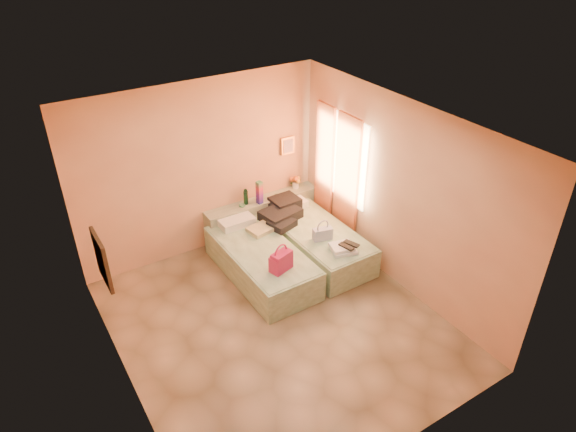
# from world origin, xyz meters

# --- Properties ---
(ground) EXTENTS (4.50, 4.50, 0.00)m
(ground) POSITION_xyz_m (0.00, 0.00, 0.00)
(ground) COLOR tan
(ground) RESTS_ON ground
(room_walls) EXTENTS (4.02, 4.51, 2.81)m
(room_walls) POSITION_xyz_m (0.21, 0.57, 1.79)
(room_walls) COLOR #E3A879
(room_walls) RESTS_ON ground
(headboard_ledge) EXTENTS (2.05, 0.30, 0.65)m
(headboard_ledge) POSITION_xyz_m (0.98, 2.10, 0.33)
(headboard_ledge) COLOR #95A083
(headboard_ledge) RESTS_ON ground
(bed_left) EXTENTS (0.92, 2.01, 0.50)m
(bed_left) POSITION_xyz_m (0.34, 1.05, 0.25)
(bed_left) COLOR #B3D2A9
(bed_left) RESTS_ON ground
(bed_right) EXTENTS (0.92, 2.01, 0.50)m
(bed_right) POSITION_xyz_m (1.36, 1.05, 0.25)
(bed_right) COLOR #B3D2A9
(bed_right) RESTS_ON ground
(water_bottle) EXTENTS (0.10, 0.10, 0.26)m
(water_bottle) POSITION_xyz_m (0.67, 2.12, 0.78)
(water_bottle) COLOR #12331F
(water_bottle) RESTS_ON headboard_ledge
(rainbow_box) EXTENTS (0.10, 0.10, 0.39)m
(rainbow_box) POSITION_xyz_m (0.88, 2.02, 0.85)
(rainbow_box) COLOR #B01546
(rainbow_box) RESTS_ON headboard_ledge
(small_dish) EXTENTS (0.13, 0.13, 0.03)m
(small_dish) POSITION_xyz_m (0.58, 2.08, 0.66)
(small_dish) COLOR #447E59
(small_dish) RESTS_ON headboard_ledge
(green_book) EXTENTS (0.19, 0.17, 0.03)m
(green_book) POSITION_xyz_m (1.27, 2.03, 0.66)
(green_book) COLOR #27492D
(green_book) RESTS_ON headboard_ledge
(flower_vase) EXTENTS (0.27, 0.27, 0.27)m
(flower_vase) POSITION_xyz_m (1.67, 2.15, 0.78)
(flower_vase) COLOR silver
(flower_vase) RESTS_ON headboard_ledge
(magenta_handbag) EXTENTS (0.36, 0.26, 0.30)m
(magenta_handbag) POSITION_xyz_m (0.33, 0.46, 0.65)
(magenta_handbag) COLOR #B01546
(magenta_handbag) RESTS_ON bed_left
(khaki_garment) EXTENTS (0.43, 0.37, 0.07)m
(khaki_garment) POSITION_xyz_m (0.59, 1.47, 0.53)
(khaki_garment) COLOR tan
(khaki_garment) RESTS_ON bed_left
(clothes_pile) EXTENTS (0.77, 0.77, 0.20)m
(clothes_pile) POSITION_xyz_m (1.10, 1.63, 0.60)
(clothes_pile) COLOR black
(clothes_pile) RESTS_ON bed_right
(blue_handbag) EXTENTS (0.32, 0.19, 0.19)m
(blue_handbag) POSITION_xyz_m (1.27, 0.77, 0.59)
(blue_handbag) COLOR #384D87
(blue_handbag) RESTS_ON bed_right
(towel_stack) EXTENTS (0.42, 0.39, 0.10)m
(towel_stack) POSITION_xyz_m (1.35, 0.34, 0.55)
(towel_stack) COLOR silver
(towel_stack) RESTS_ON bed_right
(sandal_pair) EXTENTS (0.23, 0.27, 0.02)m
(sandal_pair) POSITION_xyz_m (1.41, 0.29, 0.61)
(sandal_pair) COLOR black
(sandal_pair) RESTS_ON towel_stack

